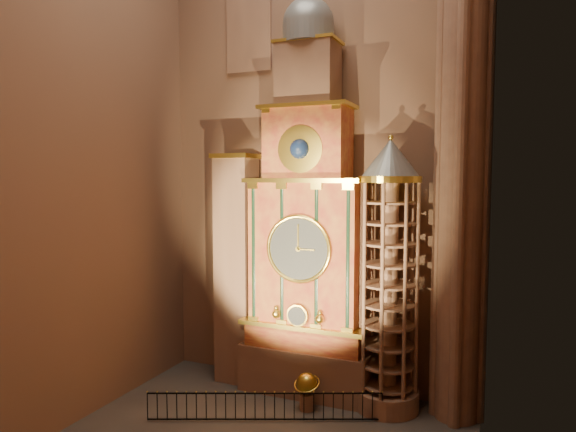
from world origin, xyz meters
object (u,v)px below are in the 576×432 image
at_px(astronomical_clock, 307,237).
at_px(celestial_globe, 307,388).
at_px(iron_railing, 265,407).
at_px(stair_turret, 389,278).
at_px(portrait_tower, 237,267).

xyz_separation_m(astronomical_clock, celestial_globe, (0.62, -1.63, -5.78)).
xyz_separation_m(astronomical_clock, iron_railing, (-0.48, -3.17, -6.10)).
relative_size(stair_turret, celestial_globe, 7.23).
relative_size(astronomical_clock, celestial_globe, 11.18).
bearing_deg(stair_turret, iron_railing, -143.83).
height_order(astronomical_clock, stair_turret, astronomical_clock).
bearing_deg(stair_turret, celestial_globe, -154.56).
distance_m(celestial_globe, iron_railing, 1.91).
distance_m(stair_turret, iron_railing, 6.80).
height_order(astronomical_clock, iron_railing, astronomical_clock).
bearing_deg(portrait_tower, celestial_globe, -22.34).
bearing_deg(astronomical_clock, portrait_tower, 179.71).
relative_size(portrait_tower, stair_turret, 0.94).
relative_size(stair_turret, iron_railing, 1.33).
bearing_deg(stair_turret, astronomical_clock, 175.70).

